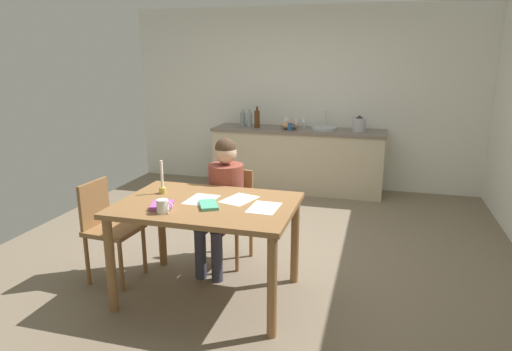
% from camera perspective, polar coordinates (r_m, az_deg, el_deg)
% --- Properties ---
extents(ground_plane, '(5.20, 5.20, 0.04)m').
position_cam_1_polar(ground_plane, '(4.63, 0.06, -9.61)').
color(ground_plane, '#7A6B56').
extents(wall_back, '(5.20, 0.12, 2.60)m').
position_cam_1_polar(wall_back, '(6.78, 6.03, 9.69)').
color(wall_back, silver).
rests_on(wall_back, ground).
extents(kitchen_counter, '(2.44, 0.64, 0.90)m').
position_cam_1_polar(kitchen_counter, '(6.56, 5.30, 2.04)').
color(kitchen_counter, beige).
rests_on(kitchen_counter, ground).
extents(dining_table, '(1.37, 0.95, 0.80)m').
position_cam_1_polar(dining_table, '(3.56, -6.16, -5.08)').
color(dining_table, olive).
rests_on(dining_table, ground).
extents(chair_at_table, '(0.44, 0.44, 0.86)m').
position_cam_1_polar(chair_at_table, '(4.28, -3.30, -4.50)').
color(chair_at_table, olive).
rests_on(chair_at_table, ground).
extents(person_seated, '(0.36, 0.61, 1.19)m').
position_cam_1_polar(person_seated, '(4.09, -4.18, -2.52)').
color(person_seated, brown).
rests_on(person_seated, ground).
extents(chair_side_empty, '(0.43, 0.43, 0.87)m').
position_cam_1_polar(chair_side_empty, '(4.10, -18.21, -6.04)').
color(chair_side_empty, olive).
rests_on(chair_side_empty, ground).
extents(coffee_mug, '(0.12, 0.09, 0.10)m').
position_cam_1_polar(coffee_mug, '(3.33, -11.69, -3.83)').
color(coffee_mug, white).
rests_on(coffee_mug, dining_table).
extents(candlestick, '(0.06, 0.06, 0.28)m').
position_cam_1_polar(candlestick, '(3.79, -11.76, -1.09)').
color(candlestick, gold).
rests_on(candlestick, dining_table).
extents(book_magazine, '(0.22, 0.26, 0.02)m').
position_cam_1_polar(book_magazine, '(3.43, -6.03, -3.72)').
color(book_magazine, '#4EAD88').
rests_on(book_magazine, dining_table).
extents(book_cookery, '(0.20, 0.23, 0.03)m').
position_cam_1_polar(book_cookery, '(3.45, -11.82, -3.73)').
color(book_cookery, '#B04FAA').
rests_on(book_cookery, dining_table).
extents(paper_letter, '(0.22, 0.31, 0.00)m').
position_cam_1_polar(paper_letter, '(3.60, -6.92, -3.04)').
color(paper_letter, white).
rests_on(paper_letter, dining_table).
extents(paper_bill, '(0.22, 0.30, 0.00)m').
position_cam_1_polar(paper_bill, '(3.38, 1.02, -4.08)').
color(paper_bill, white).
rests_on(paper_bill, dining_table).
extents(paper_envelope, '(0.29, 0.34, 0.00)m').
position_cam_1_polar(paper_envelope, '(3.58, -2.14, -3.03)').
color(paper_envelope, white).
rests_on(paper_envelope, dining_table).
extents(sink_unit, '(0.36, 0.36, 0.24)m').
position_cam_1_polar(sink_unit, '(6.43, 8.58, 5.94)').
color(sink_unit, '#B2B7BC').
rests_on(sink_unit, kitchen_counter).
extents(bottle_oil, '(0.08, 0.08, 0.25)m').
position_cam_1_polar(bottle_oil, '(6.70, -1.67, 7.17)').
color(bottle_oil, '#8C999E').
rests_on(bottle_oil, kitchen_counter).
extents(bottle_vinegar, '(0.07, 0.07, 0.26)m').
position_cam_1_polar(bottle_vinegar, '(6.59, -0.83, 7.09)').
color(bottle_vinegar, '#8C999E').
rests_on(bottle_vinegar, kitchen_counter).
extents(bottle_wine_red, '(0.08, 0.08, 0.31)m').
position_cam_1_polar(bottle_wine_red, '(6.54, 0.13, 7.20)').
color(bottle_wine_red, '#593319').
rests_on(bottle_wine_red, kitchen_counter).
extents(mixing_bowl, '(0.25, 0.25, 0.11)m').
position_cam_1_polar(mixing_bowl, '(6.45, 4.27, 6.39)').
color(mixing_bowl, tan).
rests_on(mixing_bowl, kitchen_counter).
extents(stovetop_kettle, '(0.18, 0.18, 0.22)m').
position_cam_1_polar(stovetop_kettle, '(6.37, 12.91, 6.35)').
color(stovetop_kettle, '#B7BABF').
rests_on(stovetop_kettle, kitchen_counter).
extents(wine_glass_near_sink, '(0.07, 0.07, 0.15)m').
position_cam_1_polar(wine_glass_near_sink, '(6.60, 6.06, 7.00)').
color(wine_glass_near_sink, silver).
rests_on(wine_glass_near_sink, kitchen_counter).
extents(wine_glass_by_kettle, '(0.07, 0.07, 0.15)m').
position_cam_1_polar(wine_glass_by_kettle, '(6.62, 5.09, 7.05)').
color(wine_glass_by_kettle, silver).
rests_on(wine_glass_by_kettle, kitchen_counter).
extents(wine_glass_back_left, '(0.07, 0.07, 0.15)m').
position_cam_1_polar(wine_glass_back_left, '(6.64, 4.02, 7.10)').
color(wine_glass_back_left, silver).
rests_on(wine_glass_back_left, kitchen_counter).
extents(wine_glass_back_right, '(0.07, 0.07, 0.15)m').
position_cam_1_polar(wine_glass_back_right, '(6.65, 3.73, 7.11)').
color(wine_glass_back_right, silver).
rests_on(wine_glass_back_right, kitchen_counter).
extents(teacup_on_counter, '(0.11, 0.07, 0.10)m').
position_cam_1_polar(teacup_on_counter, '(6.34, 4.36, 6.20)').
color(teacup_on_counter, '#33598C').
rests_on(teacup_on_counter, kitchen_counter).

